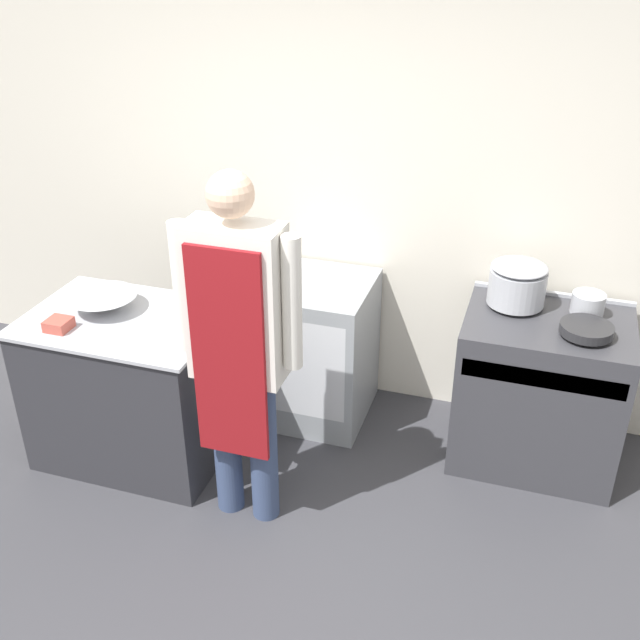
# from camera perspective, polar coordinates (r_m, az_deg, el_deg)

# --- Properties ---
(wall_back) EXTENTS (8.00, 0.05, 2.70)m
(wall_back) POSITION_cam_1_polar(r_m,az_deg,el_deg) (4.43, 3.46, 9.85)
(wall_back) COLOR silver
(wall_back) RESTS_ON ground_plane
(prep_counter) EXTENTS (1.06, 0.76, 0.87)m
(prep_counter) POSITION_cam_1_polar(r_m,az_deg,el_deg) (4.34, -14.07, -4.89)
(prep_counter) COLOR #2D2D33
(prep_counter) RESTS_ON ground_plane
(stove) EXTENTS (0.88, 0.67, 0.90)m
(stove) POSITION_cam_1_polar(r_m,az_deg,el_deg) (4.34, 16.33, -5.18)
(stove) COLOR #38383D
(stove) RESTS_ON ground_plane
(fridge_unit) EXTENTS (0.64, 0.64, 0.89)m
(fridge_unit) POSITION_cam_1_polar(r_m,az_deg,el_deg) (4.54, -0.32, -2.24)
(fridge_unit) COLOR #93999E
(fridge_unit) RESTS_ON ground_plane
(person_cook) EXTENTS (0.62, 0.24, 1.84)m
(person_cook) POSITION_cam_1_polar(r_m,az_deg,el_deg) (3.47, -6.28, -1.29)
(person_cook) COLOR #38476B
(person_cook) RESTS_ON ground_plane
(mixing_bowl) EXTENTS (0.38, 0.38, 0.09)m
(mixing_bowl) POSITION_cam_1_polar(r_m,az_deg,el_deg) (4.21, -16.24, 1.27)
(mixing_bowl) COLOR #B2B5BC
(mixing_bowl) RESTS_ON prep_counter
(small_bowl) EXTENTS (0.25, 0.25, 0.06)m
(small_bowl) POSITION_cam_1_polar(r_m,az_deg,el_deg) (4.28, -16.06, 1.56)
(small_bowl) COLOR #B2B5BC
(small_bowl) RESTS_ON prep_counter
(plastic_tub) EXTENTS (0.12, 0.12, 0.06)m
(plastic_tub) POSITION_cam_1_polar(r_m,az_deg,el_deg) (4.09, -19.29, -0.32)
(plastic_tub) COLOR #B24C3F
(plastic_tub) RESTS_ON prep_counter
(stock_pot) EXTENTS (0.31, 0.31, 0.24)m
(stock_pot) POSITION_cam_1_polar(r_m,az_deg,el_deg) (4.17, 14.81, 2.75)
(stock_pot) COLOR #B2B5BC
(stock_pot) RESTS_ON stove
(saute_pan) EXTENTS (0.27, 0.27, 0.05)m
(saute_pan) POSITION_cam_1_polar(r_m,az_deg,el_deg) (4.01, 19.65, -0.66)
(saute_pan) COLOR #262628
(saute_pan) RESTS_ON stove
(sauce_pot) EXTENTS (0.17, 0.17, 0.11)m
(sauce_pot) POSITION_cam_1_polar(r_m,az_deg,el_deg) (4.20, 19.74, 1.20)
(sauce_pot) COLOR #B2B5BC
(sauce_pot) RESTS_ON stove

